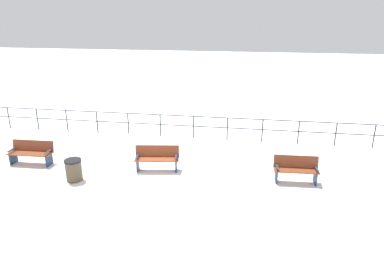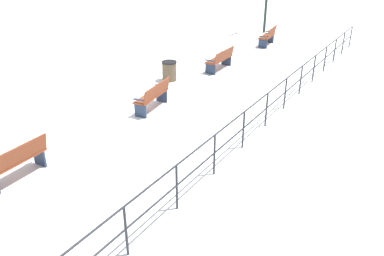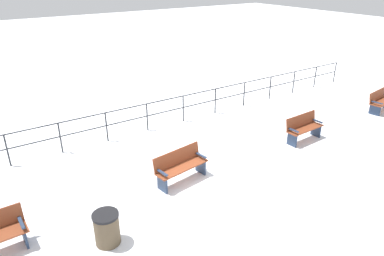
# 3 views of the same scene
# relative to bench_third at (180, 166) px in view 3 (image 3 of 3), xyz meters

# --- Properties ---
(ground_plane) EXTENTS (80.00, 80.00, 0.00)m
(ground_plane) POSITION_rel_bench_third_xyz_m (0.14, 0.01, -0.49)
(ground_plane) COLOR white
(ground_plane) RESTS_ON ground
(bench_third) EXTENTS (0.74, 1.68, 0.92)m
(bench_third) POSITION_rel_bench_third_xyz_m (0.00, 0.00, 0.00)
(bench_third) COLOR brown
(bench_third) RESTS_ON ground
(bench_fourth) EXTENTS (0.55, 1.53, 0.92)m
(bench_fourth) POSITION_rel_bench_third_xyz_m (0.16, 4.97, -0.00)
(bench_fourth) COLOR brown
(bench_fourth) RESTS_ON ground
(bench_fifth) EXTENTS (0.76, 1.53, 0.86)m
(bench_fifth) POSITION_rel_bench_third_xyz_m (0.06, 9.92, -0.05)
(bench_fifth) COLOR brown
(bench_fifth) RESTS_ON ground
(waterfront_railing) EXTENTS (0.05, 23.69, 1.08)m
(waterfront_railing) POSITION_rel_bench_third_xyz_m (-3.60, 0.01, 0.22)
(waterfront_railing) COLOR #26282D
(waterfront_railing) RESTS_ON ground
(trash_bin) EXTENTS (0.58, 0.58, 0.77)m
(trash_bin) POSITION_rel_bench_third_xyz_m (1.25, -2.67, -0.10)
(trash_bin) COLOR brown
(trash_bin) RESTS_ON ground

